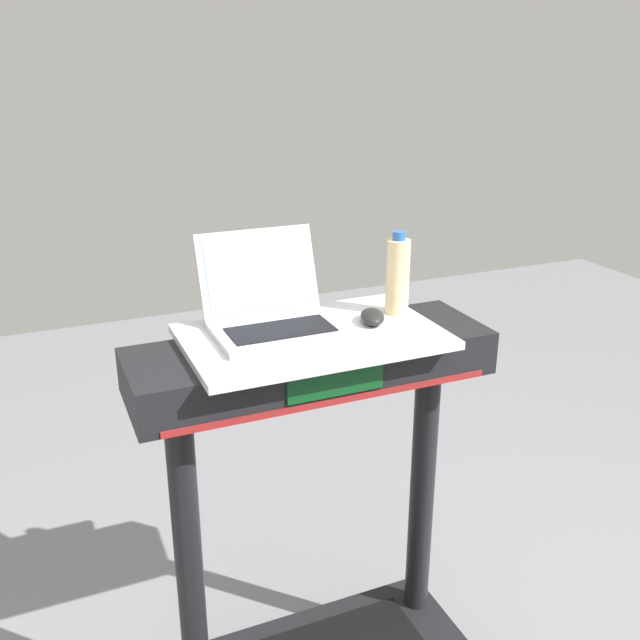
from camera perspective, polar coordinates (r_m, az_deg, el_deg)
The scene contains 4 objects.
desk_board at distance 1.73m, azimuth -0.65°, elevation -1.33°, with size 0.62×0.39×0.02m, color silver.
laptop at distance 1.74m, azimuth -3.90°, elevation 0.74°, with size 0.31×0.29×0.22m.
computer_mouse at distance 1.79m, azimuth 4.22°, elevation 0.27°, with size 0.06×0.10×0.03m, color black.
water_bottle at distance 1.84m, azimuth 6.24°, elevation 3.56°, with size 0.06×0.06×0.22m.
Camera 1 is at (-0.61, -0.79, 1.72)m, focal length 39.95 mm.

